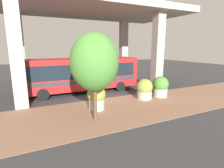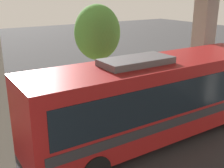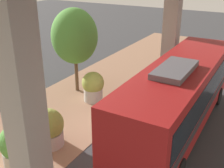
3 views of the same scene
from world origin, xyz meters
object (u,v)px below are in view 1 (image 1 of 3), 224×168
Objects in this scene: street_tree_near at (94,62)px; planter_middle at (160,87)px; planter_front at (145,89)px; bus at (83,73)px; fire_hydrant at (165,89)px; planter_back at (96,97)px.

planter_middle is at bearing -70.96° from street_tree_near.
bus is at bearing 42.67° from planter_front.
fire_hydrant is 3.07m from planter_front.
planter_front is (-0.71, 2.96, 0.41)m from fire_hydrant.
bus reaches higher than planter_front.
fire_hydrant is 1.55m from planter_middle.
bus is 7.45m from planter_middle.
planter_back is at bearing 174.05° from bus.
planter_back is (-1.47, 7.64, 0.47)m from fire_hydrant.
planter_middle is 7.95m from street_tree_near.
planter_middle is (-0.04, -1.69, 0.07)m from planter_front.
planter_middle is at bearing 120.71° from fire_hydrant.
bus is 6.02× the size of planter_back.
bus is 6.20m from planter_front.
planter_middle is 6.41m from planter_back.
fire_hydrant is at bearing -79.07° from planter_back.
planter_back is at bearing 96.48° from planter_middle.
planter_front is 0.34× the size of street_tree_near.
planter_front is 4.74m from planter_back.
planter_middle is at bearing -127.84° from bus.
planter_middle reaches higher than planter_front.
planter_back is 3.21m from street_tree_near.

